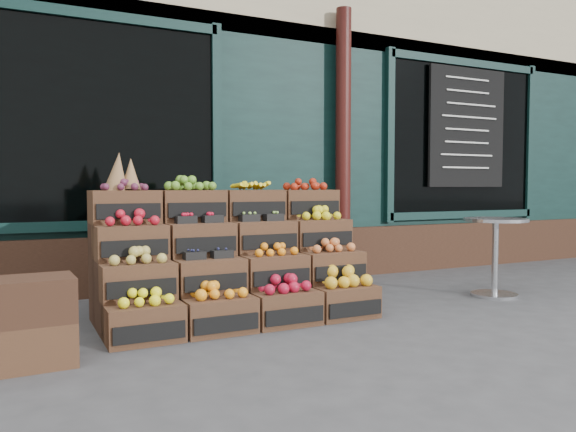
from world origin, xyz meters
name	(u,v)px	position (x,y,z in m)	size (l,w,h in m)	color
ground	(350,328)	(0.00, 0.00, 0.00)	(60.00, 60.00, 0.00)	#3D3D3F
shop_facade	(176,104)	(0.00, 5.11, 2.40)	(12.00, 6.24, 4.80)	black
crate_display	(231,267)	(-0.70, 0.78, 0.43)	(2.22, 1.08, 1.39)	#492D1C
spare_crates	(27,322)	(-2.30, 0.08, 0.28)	(0.57, 0.40, 0.55)	#492D1C
bistro_table	(495,248)	(1.99, 0.42, 0.49)	(0.63, 0.63, 0.79)	silver
shopkeeper	(130,197)	(-1.20, 2.63, 0.99)	(0.72, 0.47, 1.98)	#1B5F1F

